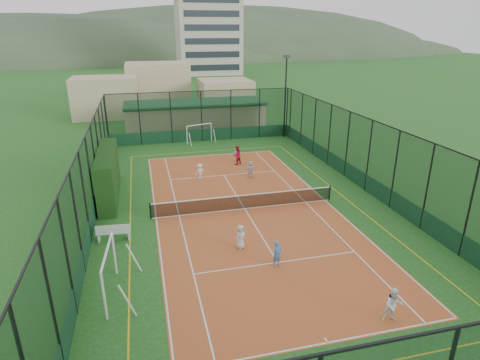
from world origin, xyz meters
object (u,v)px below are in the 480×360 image
Objects in this scene: clubhouse at (195,116)px; white_bench at (113,232)px; futsal_goal_far at (199,134)px; coach at (237,155)px; floodlight_ne at (285,97)px; futsal_goal_near at (110,273)px; child_far_left at (200,171)px; apartment_tower at (207,10)px; child_far_right at (236,155)px; child_near_left at (241,237)px; child_near_right at (394,305)px; child_near_mid at (277,254)px; child_far_back at (250,169)px.

clubhouse is 8.52× the size of white_bench.
futsal_goal_far is 1.73× the size of coach.
floodlight_ne is 2.98× the size of futsal_goal_far.
child_far_left is at bearing -19.40° from futsal_goal_near.
child_far_left is (-1.56, -10.49, -0.28)m from futsal_goal_far.
futsal_goal_far is 8.00m from coach.
white_bench is at bearing -103.24° from apartment_tower.
futsal_goal_near is at bearing 30.69° from coach.
futsal_goal_far is 7.32m from child_far_right.
child_near_left is 1.10× the size of child_far_right.
child_far_left is 0.75× the size of coach.
clubhouse is 33.55m from child_near_right.
clubhouse reaches higher than futsal_goal_near.
clubhouse is at bearing -111.81° from coach.
child_near_mid is 0.84× the size of coach.
apartment_tower is 22.84× the size of child_far_back.
coach is at bearing 63.75° from child_near_mid.
coach reaches higher than child_far_right.
child_near_mid is 16.32m from child_far_right.
child_far_back reaches higher than child_near_left.
apartment_tower reaches higher than futsal_goal_far.
futsal_goal_far is (-12.35, -65.48, -14.11)m from apartment_tower.
child_near_right is (-5.69, -28.01, -3.38)m from floodlight_ne.
child_far_right is (1.75, -12.48, -0.98)m from clubhouse.
coach is at bearing -26.07° from futsal_goal_near.
child_far_right is 0.74× the size of coach.
futsal_goal_near is 14.28m from child_far_left.
child_near_right is 20.21m from coach.
floodlight_ne is at bearing -17.09° from futsal_goal_far.
child_far_right is (-1.16, 20.93, -0.14)m from child_near_right.
child_near_left is at bearing -115.28° from floodlight_ne.
floodlight_ne is at bearing -138.02° from child_far_right.
futsal_goal_far is at bearing -77.24° from child_far_right.
futsal_goal_far is at bearing 73.00° from white_bench.
apartment_tower is 90.66m from child_near_mid.
apartment_tower is at bearing -109.41° from child_far_back.
child_near_left is 10.66m from child_far_left.
apartment_tower is at bearing -102.02° from child_far_right.
child_far_left reaches higher than white_bench.
apartment_tower is 78.58m from child_far_back.
coach is (9.42, 10.91, 0.31)m from white_bench.
child_far_right is at bearing -90.88° from futsal_goal_far.
futsal_goal_far is 23.21m from child_near_mid.
child_far_left is (5.89, 8.17, 0.11)m from white_bench.
child_near_mid is 12.84m from child_far_left.
floodlight_ne is 28.86m from futsal_goal_near.
child_far_left is (5.77, 13.06, -0.44)m from futsal_goal_near.
child_far_back is at bearing 42.75° from white_bench.
apartment_tower is 10.85× the size of futsal_goal_far.
child_near_right is at bearing -95.56° from apartment_tower.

